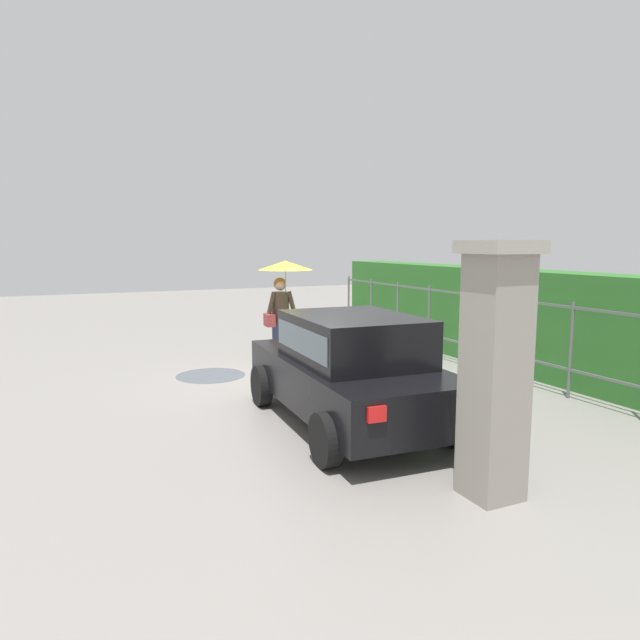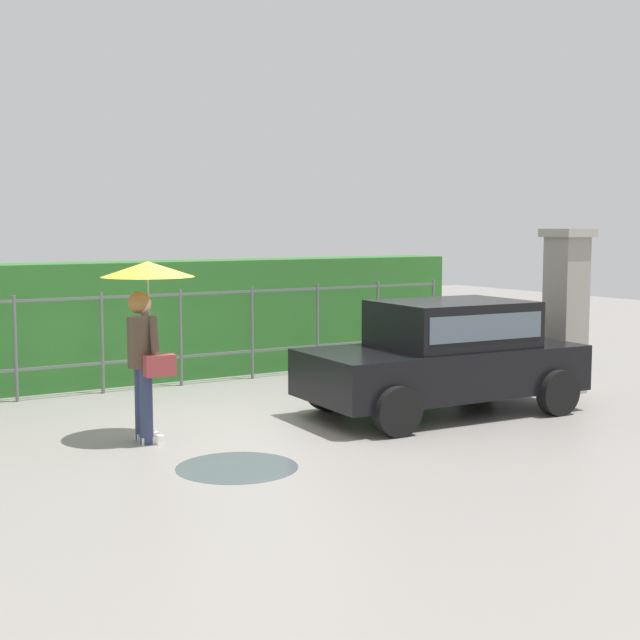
# 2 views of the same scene
# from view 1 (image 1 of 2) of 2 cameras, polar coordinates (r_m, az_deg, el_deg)

# --- Properties ---
(ground_plane) EXTENTS (40.00, 40.00, 0.00)m
(ground_plane) POSITION_cam_1_polar(r_m,az_deg,el_deg) (10.01, -1.98, -6.04)
(ground_plane) COLOR gray
(car) EXTENTS (3.81, 2.02, 1.48)m
(car) POSITION_cam_1_polar(r_m,az_deg,el_deg) (7.39, 3.09, -4.62)
(car) COLOR black
(car) RESTS_ON ground
(pedestrian) EXTENTS (1.06, 1.06, 2.06)m
(pedestrian) POSITION_cam_1_polar(r_m,az_deg,el_deg) (11.05, -3.79, 3.32)
(pedestrian) COLOR #2D3856
(pedestrian) RESTS_ON ground
(gate_pillar) EXTENTS (0.60, 0.60, 2.42)m
(gate_pillar) POSITION_cam_1_polar(r_m,az_deg,el_deg) (5.46, 17.34, -4.74)
(gate_pillar) COLOR gray
(gate_pillar) RESTS_ON ground
(fence_section) EXTENTS (9.92, 0.05, 1.50)m
(fence_section) POSITION_cam_1_polar(r_m,az_deg,el_deg) (11.23, 14.65, -0.48)
(fence_section) COLOR #59605B
(fence_section) RESTS_ON ground
(hedge_row) EXTENTS (10.87, 0.90, 1.90)m
(hedge_row) POSITION_cam_1_polar(r_m,az_deg,el_deg) (11.75, 17.76, 0.36)
(hedge_row) COLOR #2D6B28
(hedge_row) RESTS_ON ground
(puddle_near) EXTENTS (1.26, 1.26, 0.00)m
(puddle_near) POSITION_cam_1_polar(r_m,az_deg,el_deg) (10.48, -11.04, -5.54)
(puddle_near) COLOR #4C545B
(puddle_near) RESTS_ON ground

